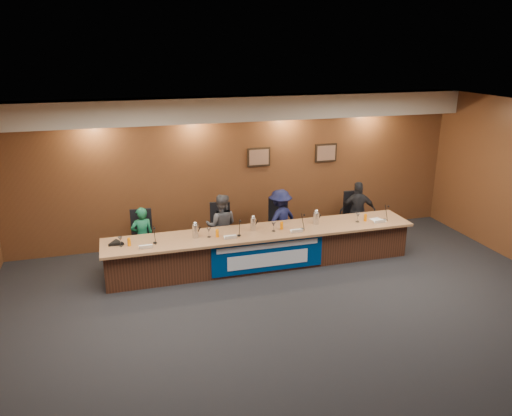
{
  "coord_description": "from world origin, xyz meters",
  "views": [
    {
      "loc": [
        -2.66,
        -6.33,
        4.21
      ],
      "look_at": [
        -0.03,
        2.72,
        1.1
      ],
      "focal_mm": 35.0,
      "sensor_mm": 36.0,
      "label": 1
    }
  ],
  "objects_px": {
    "carafe_mid": "(253,224)",
    "speakerphone": "(116,243)",
    "panelist_b": "(221,226)",
    "office_chair_d": "(355,219)",
    "carafe_left": "(195,231)",
    "office_chair_c": "(278,227)",
    "panelist_a": "(142,237)",
    "panelist_c": "(280,220)",
    "banner": "(268,256)",
    "office_chair_b": "(221,233)",
    "panelist_d": "(358,212)",
    "office_chair_a": "(143,241)",
    "carafe_right": "(316,218)",
    "dais_body": "(262,249)"
  },
  "relations": [
    {
      "from": "carafe_mid",
      "to": "banner",
      "type": "bearing_deg",
      "value": -69.21
    },
    {
      "from": "carafe_mid",
      "to": "speakerphone",
      "type": "xyz_separation_m",
      "value": [
        -2.59,
        0.01,
        -0.1
      ]
    },
    {
      "from": "speakerphone",
      "to": "panelist_a",
      "type": "bearing_deg",
      "value": 51.64
    },
    {
      "from": "office_chair_d",
      "to": "carafe_left",
      "type": "bearing_deg",
      "value": -162.76
    },
    {
      "from": "panelist_d",
      "to": "banner",
      "type": "bearing_deg",
      "value": 40.43
    },
    {
      "from": "panelist_a",
      "to": "speakerphone",
      "type": "relative_size",
      "value": 3.78
    },
    {
      "from": "dais_body",
      "to": "carafe_left",
      "type": "relative_size",
      "value": 23.29
    },
    {
      "from": "office_chair_b",
      "to": "office_chair_c",
      "type": "bearing_deg",
      "value": 11.07
    },
    {
      "from": "dais_body",
      "to": "panelist_a",
      "type": "distance_m",
      "value": 2.37
    },
    {
      "from": "dais_body",
      "to": "office_chair_c",
      "type": "bearing_deg",
      "value": 51.72
    },
    {
      "from": "carafe_mid",
      "to": "office_chair_b",
      "type": "bearing_deg",
      "value": 123.69
    },
    {
      "from": "panelist_a",
      "to": "office_chair_b",
      "type": "relative_size",
      "value": 2.52
    },
    {
      "from": "dais_body",
      "to": "panelist_c",
      "type": "height_order",
      "value": "panelist_c"
    },
    {
      "from": "office_chair_c",
      "to": "carafe_left",
      "type": "relative_size",
      "value": 1.86
    },
    {
      "from": "carafe_mid",
      "to": "speakerphone",
      "type": "distance_m",
      "value": 2.59
    },
    {
      "from": "panelist_d",
      "to": "office_chair_b",
      "type": "relative_size",
      "value": 2.84
    },
    {
      "from": "dais_body",
      "to": "speakerphone",
      "type": "height_order",
      "value": "speakerphone"
    },
    {
      "from": "panelist_d",
      "to": "carafe_mid",
      "type": "bearing_deg",
      "value": 30.2
    },
    {
      "from": "panelist_c",
      "to": "dais_body",
      "type": "bearing_deg",
      "value": 23.8
    },
    {
      "from": "dais_body",
      "to": "carafe_right",
      "type": "distance_m",
      "value": 1.26
    },
    {
      "from": "panelist_a",
      "to": "carafe_right",
      "type": "height_order",
      "value": "panelist_a"
    },
    {
      "from": "panelist_a",
      "to": "office_chair_d",
      "type": "distance_m",
      "value": 4.68
    },
    {
      "from": "panelist_a",
      "to": "banner",
      "type": "bearing_deg",
      "value": 145.84
    },
    {
      "from": "banner",
      "to": "panelist_d",
      "type": "bearing_deg",
      "value": 24.12
    },
    {
      "from": "carafe_mid",
      "to": "office_chair_d",
      "type": "bearing_deg",
      "value": 15.96
    },
    {
      "from": "banner",
      "to": "panelist_a",
      "type": "distance_m",
      "value": 2.51
    },
    {
      "from": "banner",
      "to": "office_chair_c",
      "type": "xyz_separation_m",
      "value": [
        0.61,
        1.19,
        0.1
      ]
    },
    {
      "from": "panelist_d",
      "to": "office_chair_a",
      "type": "distance_m",
      "value": 4.68
    },
    {
      "from": "office_chair_b",
      "to": "carafe_left",
      "type": "height_order",
      "value": "carafe_left"
    },
    {
      "from": "carafe_left",
      "to": "carafe_right",
      "type": "distance_m",
      "value": 2.47
    },
    {
      "from": "panelist_b",
      "to": "office_chair_a",
      "type": "distance_m",
      "value": 1.61
    },
    {
      "from": "dais_body",
      "to": "panelist_d",
      "type": "distance_m",
      "value": 2.54
    },
    {
      "from": "panelist_c",
      "to": "carafe_left",
      "type": "distance_m",
      "value": 2.06
    },
    {
      "from": "office_chair_b",
      "to": "office_chair_d",
      "type": "relative_size",
      "value": 1.0
    },
    {
      "from": "speakerphone",
      "to": "office_chair_a",
      "type": "bearing_deg",
      "value": 55.64
    },
    {
      "from": "panelist_c",
      "to": "office_chair_a",
      "type": "xyz_separation_m",
      "value": [
        -2.86,
        0.1,
        -0.19
      ]
    },
    {
      "from": "office_chair_d",
      "to": "speakerphone",
      "type": "relative_size",
      "value": 1.5
    },
    {
      "from": "panelist_b",
      "to": "carafe_mid",
      "type": "xyz_separation_m",
      "value": [
        0.49,
        -0.64,
        0.21
      ]
    },
    {
      "from": "carafe_left",
      "to": "speakerphone",
      "type": "relative_size",
      "value": 0.8
    },
    {
      "from": "panelist_d",
      "to": "office_chair_c",
      "type": "relative_size",
      "value": 2.84
    },
    {
      "from": "panelist_a",
      "to": "panelist_c",
      "type": "bearing_deg",
      "value": 171.53
    },
    {
      "from": "carafe_left",
      "to": "office_chair_c",
      "type": "bearing_deg",
      "value": 22.71
    },
    {
      "from": "panelist_a",
      "to": "panelist_d",
      "type": "distance_m",
      "value": 4.68
    },
    {
      "from": "panelist_a",
      "to": "office_chair_c",
      "type": "bearing_deg",
      "value": 173.53
    },
    {
      "from": "carafe_left",
      "to": "carafe_mid",
      "type": "height_order",
      "value": "same"
    },
    {
      "from": "panelist_d",
      "to": "speakerphone",
      "type": "distance_m",
      "value": 5.22
    },
    {
      "from": "panelist_c",
      "to": "banner",
      "type": "bearing_deg",
      "value": 36.75
    },
    {
      "from": "panelist_b",
      "to": "panelist_c",
      "type": "bearing_deg",
      "value": -164.49
    },
    {
      "from": "carafe_right",
      "to": "speakerphone",
      "type": "distance_m",
      "value": 3.91
    },
    {
      "from": "panelist_b",
      "to": "carafe_mid",
      "type": "height_order",
      "value": "panelist_b"
    }
  ]
}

